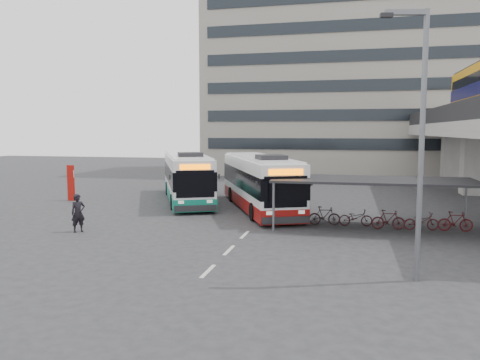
% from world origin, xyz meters
% --- Properties ---
extents(ground, '(120.00, 120.00, 0.00)m').
position_xyz_m(ground, '(0.00, 0.00, 0.00)').
color(ground, '#28282B').
rests_on(ground, ground).
extents(bike_shelter, '(10.00, 4.00, 2.54)m').
position_xyz_m(bike_shelter, '(8.47, 3.00, 1.44)').
color(bike_shelter, '#595B60').
rests_on(bike_shelter, ground).
extents(office_block, '(30.00, 15.00, 25.00)m').
position_xyz_m(office_block, '(6.00, 36.00, 12.50)').
color(office_block, gray).
rests_on(office_block, ground).
extents(road_markings, '(0.15, 7.60, 0.01)m').
position_xyz_m(road_markings, '(2.50, -3.00, 0.01)').
color(road_markings, beige).
rests_on(road_markings, ground).
extents(bus_main, '(7.30, 12.22, 3.60)m').
position_xyz_m(bus_main, '(1.76, 7.58, 1.67)').
color(bus_main, white).
rests_on(bus_main, ground).
extents(bus_teal, '(7.38, 12.08, 3.58)m').
position_xyz_m(bus_teal, '(-3.97, 9.96, 1.66)').
color(bus_teal, white).
rests_on(bus_teal, ground).
extents(pedestrian, '(0.79, 0.82, 1.89)m').
position_xyz_m(pedestrian, '(-5.61, -1.23, 0.94)').
color(pedestrian, black).
rests_on(pedestrian, ground).
extents(lamp_post, '(1.53, 0.48, 8.77)m').
position_xyz_m(lamp_post, '(9.45, -5.47, 5.00)').
color(lamp_post, '#595B60').
rests_on(lamp_post, ground).
extents(sign_totem_north, '(0.55, 0.20, 2.54)m').
position_xyz_m(sign_totem_north, '(-12.01, 8.04, 1.31)').
color(sign_totem_north, '#9B0F09').
rests_on(sign_totem_north, ground).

